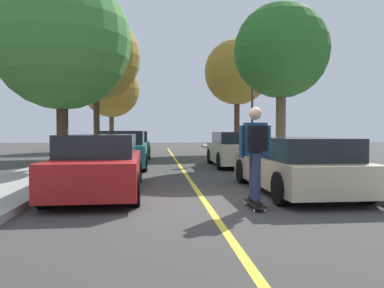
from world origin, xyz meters
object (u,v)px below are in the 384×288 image
Objects in this scene: parked_car_right_nearest at (295,164)px; street_tree_left_nearest at (61,41)px; skateboarder at (255,149)px; street_tree_left_far at (111,89)px; parked_car_right_near at (236,149)px; streetlamp at (252,95)px; parked_car_left_near at (123,150)px; street_tree_right_nearest at (281,51)px; skateboard at (255,203)px; street_tree_right_near at (237,72)px; parked_car_left_nearest at (100,163)px; parked_car_left_far at (132,145)px; street_tree_left_near at (96,57)px.

parked_car_right_nearest is 0.67× the size of street_tree_left_nearest.
street_tree_left_far is at bearing 103.14° from skateboarder.
streetlamp reaches higher than parked_car_right_near.
street_tree_right_nearest is at bearing 6.31° from parked_car_left_near.
parked_car_right_nearest is 2.62× the size of skateboarder.
parked_car_right_nearest is 5.36× the size of skateboard.
parked_car_left_near is at bearing 29.91° from street_tree_left_nearest.
street_tree_left_far is 1.16× the size of streetlamp.
parked_car_right_near is at bearing 5.27° from parked_car_left_near.
street_tree_right_near is (8.31, 10.34, 0.64)m from street_tree_left_nearest.
parked_car_left_near is (0.00, 5.76, 0.02)m from parked_car_left_nearest.
parked_car_left_far is 8.08m from street_tree_left_nearest.
parked_car_left_far is 0.90× the size of parked_car_right_nearest.
street_tree_right_near is 17.84m from skateboarder.
street_tree_right_near is (6.37, 14.98, 4.45)m from parked_car_left_nearest.
street_tree_right_nearest is 3.75× the size of skateboarder.
parked_car_right_near is at bearing -171.32° from street_tree_right_nearest.
streetlamp is (8.12, -8.82, -1.15)m from street_tree_left_far.
street_tree_right_nearest reaches higher than parked_car_right_nearest.
street_tree_right_nearest is at bearing -34.79° from street_tree_left_near.
street_tree_left_near reaches higher than streetlamp.
skateboarder is (-0.00, -0.03, 1.00)m from skateboard.
street_tree_left_far reaches higher than skateboarder.
street_tree_right_nearest is (6.37, 6.47, 4.00)m from parked_car_left_nearest.
streetlamp is at bearing 36.96° from parked_car_left_near.
skateboarder is (-1.40, -1.75, 0.45)m from parked_car_right_nearest.
parked_car_left_far is 0.98× the size of parked_car_right_near.
street_tree_left_far is 0.90× the size of street_tree_right_near.
street_tree_right_nearest is at bearing -56.95° from street_tree_left_far.
street_tree_left_far is at bearing 90.00° from street_tree_left_nearest.
skateboard is at bearing -104.17° from streetlamp.
parked_car_left_nearest is at bearing 146.09° from skateboard.
street_tree_left_near is 10.14m from street_tree_right_nearest.
street_tree_left_far is 22.28m from skateboard.
streetlamp is at bearing -10.13° from parked_car_left_far.
street_tree_left_nearest is 9.03m from skateboarder.
street_tree_left_nearest reaches higher than parked_car_right_near.
street_tree_left_nearest reaches higher than parked_car_right_nearest.
parked_car_right_near is (-0.00, 6.50, 0.04)m from parked_car_right_nearest.
street_tree_left_near is at bearing 145.21° from street_tree_right_nearest.
streetlamp is (-0.19, -4.57, -1.85)m from street_tree_right_near.
parked_car_right_nearest is at bearing -4.29° from parked_car_left_nearest.
parked_car_left_nearest is at bearing -67.41° from street_tree_left_nearest.
skateboard is (3.04, -7.81, -0.60)m from parked_car_left_near.
parked_car_left_near is 4.39m from street_tree_left_nearest.
parked_car_right_nearest is 0.59× the size of street_tree_left_near.
parked_car_left_nearest is 0.74× the size of street_tree_left_far.
street_tree_right_nearest is at bearing 74.11° from parked_car_right_nearest.
parked_car_left_near is at bearing -173.69° from street_tree_right_nearest.
skateboarder is at bearing -77.40° from parked_car_left_far.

